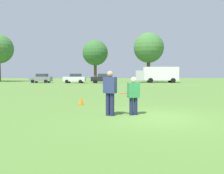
# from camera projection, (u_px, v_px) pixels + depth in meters

# --- Properties ---
(ground_plane) EXTENTS (185.34, 185.34, 0.00)m
(ground_plane) POSITION_uv_depth(u_px,v_px,m) (156.00, 117.00, 8.65)
(ground_plane) COLOR #517A33
(player_thrower) EXTENTS (0.57, 0.47, 1.81)m
(player_thrower) POSITION_uv_depth(u_px,v_px,m) (110.00, 90.00, 8.93)
(player_thrower) COLOR #1E234C
(player_thrower) RESTS_ON ground
(player_defender) EXTENTS (0.51, 0.36, 1.56)m
(player_defender) POSITION_uv_depth(u_px,v_px,m) (133.00, 94.00, 9.08)
(player_defender) COLOR #1E234C
(player_defender) RESTS_ON ground
(frisbee) EXTENTS (0.27, 0.27, 0.05)m
(frisbee) POSITION_uv_depth(u_px,v_px,m) (123.00, 93.00, 9.03)
(frisbee) COLOR #E54C33
(traffic_cone) EXTENTS (0.32, 0.32, 0.48)m
(traffic_cone) POSITION_uv_depth(u_px,v_px,m) (81.00, 101.00, 12.19)
(traffic_cone) COLOR #D8590C
(traffic_cone) RESTS_ON ground
(parked_car_near_left) EXTENTS (4.30, 2.41, 1.82)m
(parked_car_near_left) POSITION_uv_depth(u_px,v_px,m) (41.00, 78.00, 44.35)
(parked_car_near_left) COLOR slate
(parked_car_near_left) RESTS_ON ground
(parked_car_mid_left) EXTENTS (4.30, 2.41, 1.82)m
(parked_car_mid_left) POSITION_uv_depth(u_px,v_px,m) (75.00, 78.00, 43.13)
(parked_car_mid_left) COLOR silver
(parked_car_mid_left) RESTS_ON ground
(parked_car_center) EXTENTS (4.30, 2.41, 1.82)m
(parked_car_center) POSITION_uv_depth(u_px,v_px,m) (102.00, 78.00, 43.16)
(parked_car_center) COLOR black
(parked_car_center) RESTS_ON ground
(box_truck) EXTENTS (8.63, 3.34, 3.18)m
(box_truck) POSITION_uv_depth(u_px,v_px,m) (158.00, 74.00, 45.13)
(box_truck) COLOR white
(box_truck) RESTS_ON ground
(tree_east_birch) EXTENTS (6.25, 6.25, 10.16)m
(tree_east_birch) POSITION_uv_depth(u_px,v_px,m) (95.00, 53.00, 54.67)
(tree_east_birch) COLOR brown
(tree_east_birch) RESTS_ON ground
(tree_east_oak) EXTENTS (7.04, 7.04, 11.44)m
(tree_east_oak) POSITION_uv_depth(u_px,v_px,m) (149.00, 48.00, 51.89)
(tree_east_oak) COLOR brown
(tree_east_oak) RESTS_ON ground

